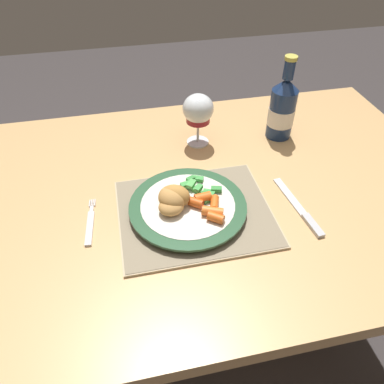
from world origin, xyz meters
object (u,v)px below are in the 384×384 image
dining_table (206,215)px  table_knife (301,211)px  wine_glass (198,111)px  fork (90,225)px  bottle (282,108)px  dinner_plate (188,207)px

dining_table → table_knife: (0.19, -0.13, 0.10)m
table_knife → wine_glass: bearing=117.5°
fork → table_knife: table_knife is taller
fork → bottle: bearing=25.2°
dinner_plate → fork: size_ratio=1.88×
wine_glass → table_knife: bearing=-62.5°
fork → bottle: bottle is taller
dining_table → fork: size_ratio=8.99×
dinner_plate → table_knife: bearing=-11.8°
wine_glass → bottle: bottle is taller
wine_glass → bottle: (0.24, -0.01, -0.01)m
wine_glass → dinner_plate: bearing=-107.4°
dinner_plate → table_knife: size_ratio=1.29×
dining_table → dinner_plate: size_ratio=4.78×
fork → table_knife: bearing=-7.0°
dinner_plate → dining_table: bearing=50.0°
dinner_plate → fork: dinner_plate is taller
dining_table → fork: bearing=-166.0°
dining_table → bottle: bottle is taller
table_knife → bottle: (0.07, 0.31, 0.08)m
dinner_plate → table_knife: (0.25, -0.05, -0.01)m
dinner_plate → table_knife: dinner_plate is taller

